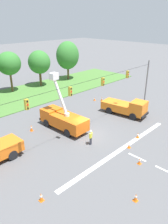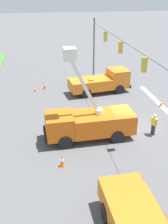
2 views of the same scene
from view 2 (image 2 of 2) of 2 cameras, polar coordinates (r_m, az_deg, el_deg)
name	(u,v)px [view 2 (image 2 of 2)]	position (r m, az deg, el deg)	size (l,w,h in m)	color
ground_plane	(125,127)	(21.88, 8.86, -3.28)	(200.00, 200.00, 0.00)	#565659
signal_gantry	(129,74)	(20.03, 9.80, 8.18)	(26.20, 0.33, 7.20)	slate
utility_truck_bucket_lift	(88,122)	(19.52, 0.97, -2.12)	(2.63, 6.84, 6.93)	orange
utility_truck_support_near	(102,82)	(28.41, 3.94, 6.60)	(3.26, 6.77, 2.38)	orange
road_worker	(154,123)	(20.84, 14.98, -2.35)	(0.61, 0.37, 1.77)	#383842
traffic_cone_foreground_left	(62,161)	(17.12, -4.80, -10.58)	(0.36, 0.36, 0.82)	orange
traffic_cone_foreground_right	(161,103)	(26.30, 16.51, 1.93)	(0.36, 0.36, 0.68)	orange
traffic_cone_mid_right	(35,89)	(29.22, -10.62, 4.88)	(0.36, 0.36, 0.59)	orange
traffic_cone_lane_edge_b	(45,86)	(29.77, -8.57, 5.66)	(0.36, 0.36, 0.77)	orange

